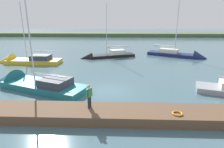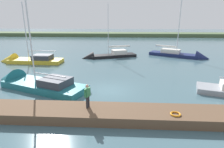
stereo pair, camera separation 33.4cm
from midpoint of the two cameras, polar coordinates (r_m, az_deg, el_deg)
ground_plane at (r=17.53m, az=-1.41°, el=-5.00°), size 200.00×200.00×0.00m
far_shoreline at (r=70.52m, az=1.38°, el=11.49°), size 180.00×8.00×2.40m
dock_pier at (r=12.83m, az=-2.85°, el=-12.00°), size 27.88×2.38×0.66m
life_ring_buoy at (r=12.70m, az=18.56°, el=-11.33°), size 0.66×0.66×0.10m
sailboat_outer_mooring at (r=31.14m, az=-25.73°, el=3.43°), size 9.68×2.94×9.77m
sailboat_far_left at (r=32.05m, az=-2.69°, el=5.35°), size 9.48×5.13×9.82m
sailboat_far_right at (r=20.18m, az=-24.55°, el=-2.93°), size 10.66×6.35×11.37m
sailboat_inner_slip at (r=34.61m, az=20.06°, el=5.37°), size 9.79×6.67×12.61m
person_on_dock at (r=12.59m, az=-7.74°, el=-6.27°), size 0.37×0.59×1.65m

